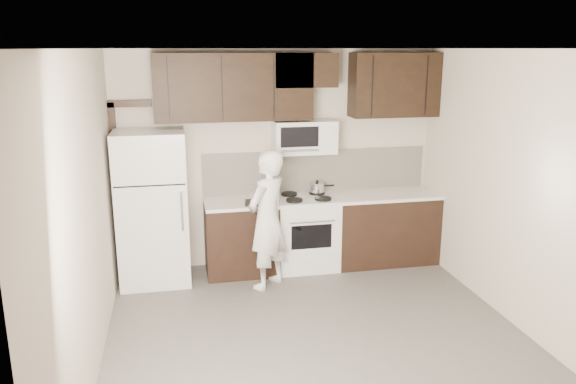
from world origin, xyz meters
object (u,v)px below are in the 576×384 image
object	(u,v)px
microwave	(304,137)
person	(267,220)
refrigerator	(153,208)
stove	(306,232)

from	to	relation	value
microwave	person	bearing A→B (deg)	-132.94
refrigerator	person	size ratio (longest dim) A/B	1.12
person	refrigerator	bearing A→B (deg)	-63.59
stove	person	bearing A→B (deg)	-139.06
person	stove	bearing A→B (deg)	176.55
microwave	refrigerator	xyz separation A→B (m)	(-1.85, -0.17, -0.75)
stove	refrigerator	size ratio (longest dim) A/B	0.52
microwave	person	xyz separation A→B (m)	(-0.57, -0.61, -0.84)
stove	microwave	world-z (taller)	microwave
stove	microwave	bearing A→B (deg)	90.10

